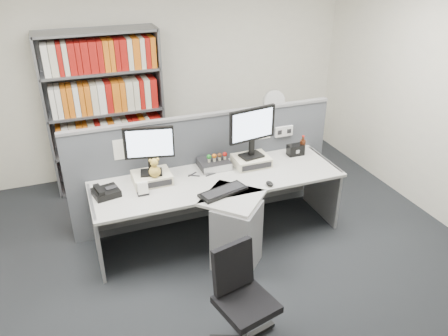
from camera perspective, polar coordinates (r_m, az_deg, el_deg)
name	(u,v)px	position (r m, az deg, el deg)	size (l,w,h in m)	color
ground	(248,283)	(4.40, 3.09, -14.45)	(5.50, 5.50, 0.00)	#25272B
room_shell	(254,104)	(3.47, 3.83, 8.18)	(5.04, 5.54, 2.72)	silver
partition	(206,166)	(5.00, -2.38, 0.20)	(3.00, 0.08, 1.27)	#4F5259
desk	(226,211)	(4.56, 0.24, -5.49)	(2.60, 1.20, 0.72)	#B5B4AE
monitor_riser_left	(152,178)	(4.56, -9.23, -1.25)	(0.38, 0.31, 0.10)	beige
monitor_riser_right	(251,161)	(4.86, 3.52, 0.94)	(0.38, 0.31, 0.10)	beige
monitor_left	(149,146)	(4.41, -9.56, 2.74)	(0.49, 0.20, 0.50)	black
monitor_right	(252,128)	(4.70, 3.64, 5.09)	(0.54, 0.21, 0.55)	black
desktop_pc	(214,164)	(4.80, -1.30, 0.54)	(0.32, 0.28, 0.08)	black
figurines	(217,156)	(4.75, -0.91, 1.52)	(0.23, 0.05, 0.09)	beige
keyboard	(223,192)	(4.33, -0.12, -3.04)	(0.52, 0.31, 0.03)	black
mouse	(270,184)	(4.48, 5.86, -2.01)	(0.06, 0.10, 0.04)	black
desk_phone	(106,192)	(4.43, -14.95, -3.01)	(0.28, 0.26, 0.10)	black
desk_calendar	(143,190)	(4.36, -10.38, -2.73)	(0.11, 0.08, 0.13)	black
plush_toy	(155,169)	(4.43, -8.89, -0.13)	(0.12, 0.12, 0.20)	gold
speaker	(295,150)	(5.14, 9.15, 2.32)	(0.19, 0.10, 0.13)	black
cola_bottle	(302,147)	(5.17, 10.02, 2.69)	(0.07, 0.07, 0.22)	#3F190A
shelving_unit	(106,114)	(5.78, -14.88, 6.71)	(1.41, 0.40, 2.00)	slate
filing_cabinet	(271,149)	(6.16, 6.05, 2.49)	(0.45, 0.61, 0.70)	slate
desk_fan	(273,104)	(5.92, 6.36, 8.22)	(0.29, 0.17, 0.48)	white
office_chair	(241,295)	(3.60, 2.24, -15.99)	(0.57, 0.55, 0.85)	silver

